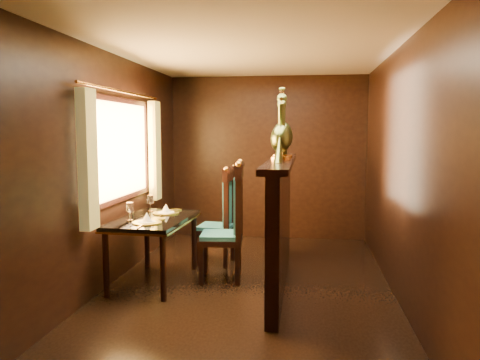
{
  "coord_description": "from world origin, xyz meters",
  "views": [
    {
      "loc": [
        0.58,
        -4.72,
        1.66
      ],
      "look_at": [
        -0.13,
        0.39,
        1.12
      ],
      "focal_mm": 35.0,
      "sensor_mm": 36.0,
      "label": 1
    }
  ],
  "objects": [
    {
      "name": "ground",
      "position": [
        0.0,
        0.0,
        0.0
      ],
      "size": [
        5.0,
        5.0,
        0.0
      ],
      "primitive_type": "plane",
      "color": "black",
      "rests_on": "ground"
    },
    {
      "name": "room_shell",
      "position": [
        -0.09,
        0.02,
        1.58
      ],
      "size": [
        3.04,
        5.04,
        2.52
      ],
      "color": "black",
      "rests_on": "ground"
    },
    {
      "name": "partition",
      "position": [
        0.32,
        0.3,
        0.71
      ],
      "size": [
        0.26,
        2.7,
        1.36
      ],
      "color": "black",
      "rests_on": "ground"
    },
    {
      "name": "dining_table",
      "position": [
        -1.05,
        0.12,
        0.65
      ],
      "size": [
        0.79,
        1.25,
        0.92
      ],
      "rotation": [
        0.0,
        0.0,
        -0.05
      ],
      "color": "black",
      "rests_on": "ground"
    },
    {
      "name": "chair_left",
      "position": [
        -0.21,
        0.32,
        0.7
      ],
      "size": [
        0.53,
        0.55,
        1.35
      ],
      "rotation": [
        0.0,
        0.0,
        0.09
      ],
      "color": "black",
      "rests_on": "ground"
    },
    {
      "name": "chair_right",
      "position": [
        -0.41,
        0.94,
        0.65
      ],
      "size": [
        0.49,
        0.51,
        1.24
      ],
      "rotation": [
        0.0,
        0.0,
        -0.1
      ],
      "color": "black",
      "rests_on": "ground"
    },
    {
      "name": "peacock_left",
      "position": [
        0.33,
        0.17,
        1.71
      ],
      "size": [
        0.22,
        0.59,
        0.7
      ],
      "primitive_type": null,
      "color": "#17452B",
      "rests_on": "partition"
    },
    {
      "name": "peacock_right",
      "position": [
        0.33,
        0.56,
        1.75
      ],
      "size": [
        0.24,
        0.65,
        0.77
      ],
      "primitive_type": null,
      "color": "#17452B",
      "rests_on": "partition"
    }
  ]
}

